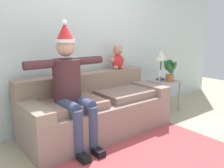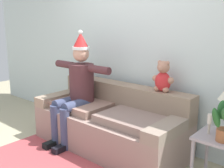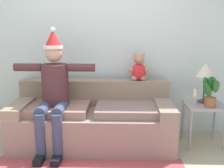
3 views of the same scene
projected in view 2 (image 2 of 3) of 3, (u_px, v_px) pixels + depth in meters
The scene contains 6 objects.
back_wall at pixel (135, 43), 3.75m from camera, with size 7.00×0.10×2.70m, color silver.
couch at pixel (110, 123), 3.60m from camera, with size 2.06×0.87×0.82m.
person_seated at pixel (77, 86), 3.68m from camera, with size 1.02×0.77×1.54m.
teddy_bear at pixel (163, 78), 3.26m from camera, with size 0.29×0.17×0.38m.
side_table at pixel (222, 146), 2.64m from camera, with size 0.49×0.44×0.55m.
candle_tall at pixel (210, 121), 2.66m from camera, with size 0.04×0.04×0.21m.
Camera 2 is at (2.25, -1.51, 1.64)m, focal length 43.34 mm.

